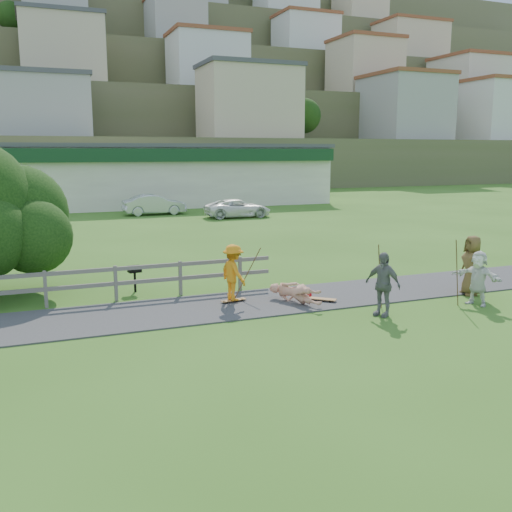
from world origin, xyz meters
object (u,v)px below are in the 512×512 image
(skater_fallen, at_px, (295,293))
(spectator_b, at_px, (383,284))
(car_silver, at_px, (154,205))
(skater_rider, at_px, (233,276))
(spectator_c, at_px, (472,265))
(car_white, at_px, (238,208))
(spectator_d, at_px, (478,278))
(bbq, at_px, (135,279))

(skater_fallen, relative_size, spectator_b, 1.02)
(car_silver, bearing_deg, skater_rider, 172.63)
(skater_fallen, bearing_deg, car_silver, 64.48)
(spectator_c, height_order, car_silver, spectator_c)
(skater_rider, xyz_separation_m, car_white, (7.71, 21.14, -0.21))
(spectator_c, distance_m, car_silver, 27.13)
(spectator_d, height_order, car_white, spectator_d)
(spectator_d, distance_m, bbq, 10.59)
(skater_rider, bearing_deg, car_silver, -19.95)
(spectator_d, relative_size, car_white, 0.36)
(spectator_b, bearing_deg, skater_rider, -155.42)
(spectator_b, bearing_deg, spectator_c, 77.30)
(skater_fallen, height_order, spectator_b, spectator_b)
(spectator_c, bearing_deg, skater_rider, -92.20)
(spectator_d, distance_m, car_silver, 28.05)
(spectator_d, relative_size, car_silver, 0.37)
(skater_fallen, distance_m, car_silver, 25.71)
(skater_rider, bearing_deg, bbq, 31.53)
(car_white, bearing_deg, spectator_b, 170.01)
(spectator_b, xyz_separation_m, car_white, (4.32, 23.89, -0.26))
(spectator_c, height_order, spectator_d, spectator_c)
(skater_fallen, height_order, spectator_c, spectator_c)
(skater_rider, xyz_separation_m, spectator_d, (6.65, -2.83, -0.03))
(spectator_b, distance_m, spectator_d, 3.26)
(skater_fallen, relative_size, car_white, 0.40)
(bbq, bearing_deg, skater_fallen, -46.92)
(spectator_b, xyz_separation_m, spectator_d, (3.26, -0.08, -0.08))
(spectator_b, height_order, car_white, spectator_b)
(spectator_c, xyz_separation_m, car_silver, (-4.62, 26.73, -0.23))
(skater_rider, bearing_deg, car_white, -33.78)
(skater_fallen, xyz_separation_m, car_white, (6.03, 21.89, 0.30))
(skater_rider, distance_m, bbq, 3.55)
(car_silver, relative_size, bbq, 5.12)
(spectator_b, relative_size, bbq, 2.08)
(bbq, bearing_deg, skater_rider, -54.09)
(skater_fallen, xyz_separation_m, car_silver, (1.03, 25.68, 0.39))
(spectator_d, distance_m, car_white, 24.00)
(skater_rider, bearing_deg, spectator_c, -117.44)
(skater_rider, height_order, spectator_c, spectator_c)
(spectator_c, bearing_deg, skater_fallen, -88.99)
(skater_fallen, relative_size, spectator_c, 0.96)
(car_silver, bearing_deg, bbq, 165.75)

